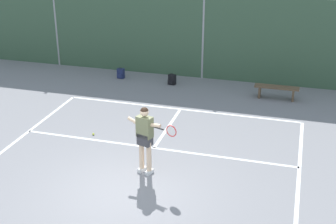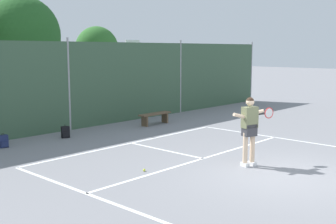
{
  "view_description": "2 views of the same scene",
  "coord_description": "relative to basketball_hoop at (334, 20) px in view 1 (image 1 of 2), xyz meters",
  "views": [
    {
      "loc": [
        3.77,
        -9.13,
        6.36
      ],
      "look_at": [
        0.49,
        2.26,
        1.28
      ],
      "focal_mm": 50.54,
      "sensor_mm": 36.0,
      "label": 1
    },
    {
      "loc": [
        -9.49,
        -4.9,
        3.09
      ],
      "look_at": [
        1.53,
        5.25,
        0.91
      ],
      "focal_mm": 45.98,
      "sensor_mm": 36.0,
      "label": 2
    }
  ],
  "objects": [
    {
      "name": "ground_plane",
      "position": [
        -4.94,
        -10.79,
        -2.31
      ],
      "size": [
        120.0,
        120.0,
        0.0
      ],
      "primitive_type": "plane",
      "color": "gray"
    },
    {
      "name": "court_markings",
      "position": [
        -4.94,
        -10.14,
        -2.31
      ],
      "size": [
        8.3,
        11.1,
        0.01
      ],
      "color": "white",
      "rests_on": "ground"
    },
    {
      "name": "chainlink_fence",
      "position": [
        -4.94,
        -1.79,
        -0.61
      ],
      "size": [
        26.09,
        0.09,
        3.54
      ],
      "color": "#38563D",
      "rests_on": "ground"
    },
    {
      "name": "basketball_hoop",
      "position": [
        0.0,
        0.0,
        0.0
      ],
      "size": [
        0.9,
        0.67,
        3.55
      ],
      "color": "#284CB2",
      "rests_on": "ground"
    },
    {
      "name": "tennis_player",
      "position": [
        -4.72,
        -9.69,
        -1.2
      ],
      "size": [
        1.41,
        0.42,
        1.85
      ],
      "color": "silver",
      "rests_on": "ground"
    },
    {
      "name": "tennis_ball",
      "position": [
        -6.99,
        -8.01,
        -2.28
      ],
      "size": [
        0.07,
        0.07,
        0.07
      ],
      "primitive_type": "sphere",
      "color": "#CCE033",
      "rests_on": "ground"
    },
    {
      "name": "backpack_navy",
      "position": [
        -8.13,
        -2.76,
        -2.12
      ],
      "size": [
        0.3,
        0.27,
        0.46
      ],
      "color": "navy",
      "rests_on": "ground"
    },
    {
      "name": "backpack_black",
      "position": [
        -5.91,
        -2.91,
        -2.12
      ],
      "size": [
        0.33,
        0.31,
        0.46
      ],
      "color": "black",
      "rests_on": "ground"
    },
    {
      "name": "courtside_bench",
      "position": [
        -1.83,
        -3.35,
        -1.95
      ],
      "size": [
        1.6,
        0.36,
        0.48
      ],
      "color": "brown",
      "rests_on": "ground"
    }
  ]
}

